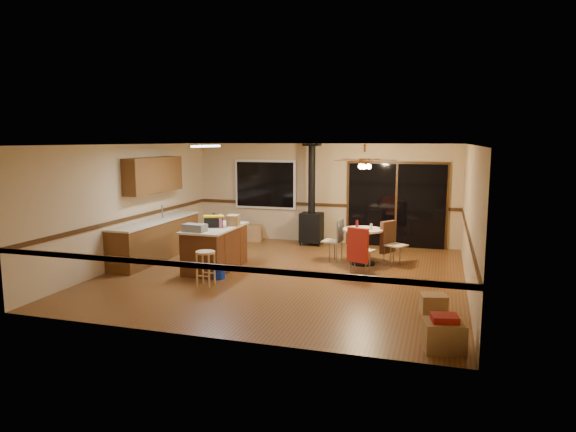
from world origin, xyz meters
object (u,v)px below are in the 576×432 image
at_px(blue_bucket, 218,272).
at_px(box_under_window, 252,233).
at_px(box_corner_a, 444,336).
at_px(box_corner_b, 433,304).
at_px(wood_stove, 312,217).
at_px(dining_table, 363,240).
at_px(toolbox_grey, 195,228).
at_px(toolbox_black, 214,222).
at_px(kitchen_island, 215,248).
at_px(chair_left, 337,235).
at_px(chair_near, 358,245).
at_px(bar_stool, 206,269).
at_px(chair_right, 389,237).

height_order(blue_bucket, box_under_window, box_under_window).
bearing_deg(box_corner_a, box_corner_b, 96.39).
bearing_deg(wood_stove, dining_table, -47.10).
height_order(toolbox_grey, toolbox_black, toolbox_black).
distance_m(kitchen_island, chair_left, 2.70).
xyz_separation_m(chair_left, chair_near, (0.64, -0.96, 0.01)).
relative_size(chair_near, box_corner_a, 1.39).
bearing_deg(toolbox_black, kitchen_island, 72.25).
distance_m(wood_stove, chair_left, 1.91).
distance_m(toolbox_black, chair_left, 2.76).
height_order(bar_stool, box_corner_b, bar_stool).
height_order(toolbox_black, chair_right, toolbox_black).
height_order(chair_right, box_under_window, chair_right).
height_order(kitchen_island, blue_bucket, kitchen_island).
height_order(wood_stove, toolbox_grey, wood_stove).
bearing_deg(blue_bucket, chair_left, 47.32).
height_order(dining_table, chair_right, chair_right).
height_order(wood_stove, box_under_window, wood_stove).
bearing_deg(box_corner_a, bar_stool, 157.05).
relative_size(blue_bucket, dining_table, 0.33).
distance_m(dining_table, box_corner_b, 3.35).
bearing_deg(dining_table, wood_stove, 132.90).
distance_m(dining_table, chair_near, 0.88).
height_order(blue_bucket, chair_near, chair_near).
bearing_deg(box_corner_a, chair_near, 115.67).
bearing_deg(blue_bucket, toolbox_grey, 171.17).
bearing_deg(chair_near, bar_stool, -146.67).
bearing_deg(blue_bucket, bar_stool, -88.77).
height_order(toolbox_grey, box_corner_b, toolbox_grey).
distance_m(chair_near, box_under_window, 4.23).
height_order(chair_near, chair_right, same).
height_order(blue_bucket, dining_table, dining_table).
xyz_separation_m(wood_stove, toolbox_black, (-1.31, -3.08, 0.27)).
relative_size(toolbox_grey, box_under_window, 0.87).
height_order(wood_stove, blue_bucket, wood_stove).
height_order(toolbox_grey, box_corner_a, toolbox_grey).
xyz_separation_m(chair_near, chair_right, (0.50, 1.02, 0.00)).
relative_size(box_corner_a, box_corner_b, 1.30).
relative_size(dining_table, box_corner_b, 2.26).
bearing_deg(wood_stove, blue_bucket, -104.25).
xyz_separation_m(toolbox_grey, chair_right, (3.59, 2.08, -0.37)).
distance_m(wood_stove, dining_table, 2.34).
relative_size(chair_left, box_corner_b, 1.33).
relative_size(wood_stove, box_under_window, 4.73).
height_order(kitchen_island, box_corner_b, kitchen_island).
xyz_separation_m(bar_stool, chair_right, (3.06, 2.70, 0.27)).
distance_m(chair_near, box_corner_a, 3.88).
height_order(bar_stool, chair_left, chair_left).
bearing_deg(box_corner_a, toolbox_black, 147.14).
relative_size(wood_stove, box_corner_a, 4.99).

